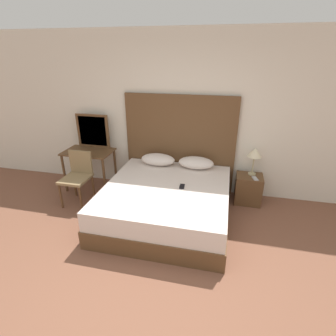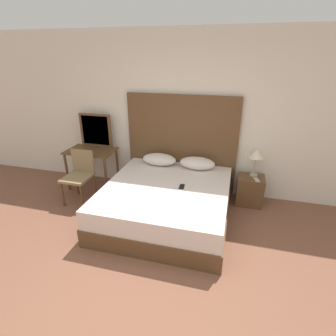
# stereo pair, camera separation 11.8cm
# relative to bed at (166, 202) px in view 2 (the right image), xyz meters

# --- Properties ---
(ground_plane) EXTENTS (16.00, 16.00, 0.00)m
(ground_plane) POSITION_rel_bed_xyz_m (0.15, -1.53, -0.27)
(ground_plane) COLOR brown
(wall_back) EXTENTS (10.00, 0.06, 2.70)m
(wall_back) POSITION_rel_bed_xyz_m (0.15, 1.06, 1.08)
(wall_back) COLOR silver
(wall_back) RESTS_ON ground_plane
(bed) EXTENTS (1.82, 1.92, 0.54)m
(bed) POSITION_rel_bed_xyz_m (0.00, 0.00, 0.00)
(bed) COLOR brown
(bed) RESTS_ON ground_plane
(headboard) EXTENTS (1.92, 0.05, 1.71)m
(headboard) POSITION_rel_bed_xyz_m (0.00, 0.98, 0.59)
(headboard) COLOR brown
(headboard) RESTS_ON ground_plane
(pillow_left) EXTENTS (0.59, 0.32, 0.20)m
(pillow_left) POSITION_rel_bed_xyz_m (-0.33, 0.75, 0.37)
(pillow_left) COLOR silver
(pillow_left) RESTS_ON bed
(pillow_right) EXTENTS (0.59, 0.32, 0.20)m
(pillow_right) POSITION_rel_bed_xyz_m (0.33, 0.75, 0.37)
(pillow_right) COLOR silver
(pillow_right) RESTS_ON bed
(phone_on_bed) EXTENTS (0.08, 0.15, 0.01)m
(phone_on_bed) POSITION_rel_bed_xyz_m (0.22, 0.04, 0.28)
(phone_on_bed) COLOR black
(phone_on_bed) RESTS_ON bed
(nightstand) EXTENTS (0.42, 0.37, 0.48)m
(nightstand) POSITION_rel_bed_xyz_m (1.22, 0.76, -0.02)
(nightstand) COLOR brown
(nightstand) RESTS_ON ground_plane
(table_lamp) EXTENTS (0.23, 0.23, 0.46)m
(table_lamp) POSITION_rel_bed_xyz_m (1.25, 0.84, 0.58)
(table_lamp) COLOR tan
(table_lamp) RESTS_ON nightstand
(phone_on_nightstand) EXTENTS (0.11, 0.16, 0.01)m
(phone_on_nightstand) POSITION_rel_bed_xyz_m (1.29, 0.67, 0.22)
(phone_on_nightstand) COLOR #B7B7BC
(phone_on_nightstand) RESTS_ON nightstand
(vanity_desk) EXTENTS (0.85, 0.55, 0.73)m
(vanity_desk) POSITION_rel_bed_xyz_m (-1.59, 0.64, 0.33)
(vanity_desk) COLOR brown
(vanity_desk) RESTS_ON ground_plane
(vanity_mirror) EXTENTS (0.61, 0.03, 0.60)m
(vanity_mirror) POSITION_rel_bed_xyz_m (-1.59, 0.89, 0.76)
(vanity_mirror) COLOR brown
(vanity_mirror) RESTS_ON vanity_desk
(chair) EXTENTS (0.41, 0.47, 0.85)m
(chair) POSITION_rel_bed_xyz_m (-1.54, 0.17, 0.23)
(chair) COLOR olive
(chair) RESTS_ON ground_plane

